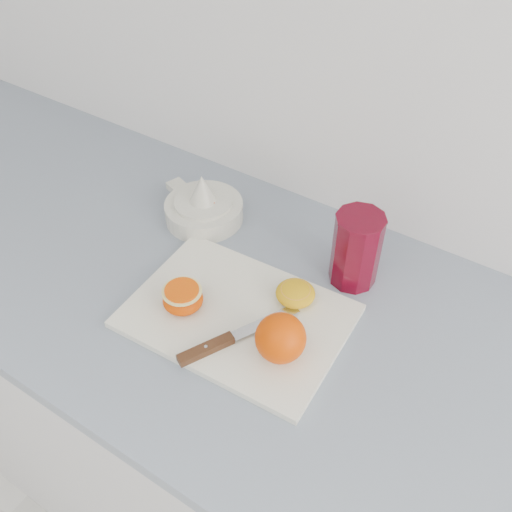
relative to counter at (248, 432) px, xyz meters
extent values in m
cube|color=silver|center=(0.00, 0.00, -0.02)|extent=(2.58, 0.60, 0.86)
cube|color=#7E8EA3|center=(0.00, 0.00, 0.43)|extent=(2.65, 0.64, 0.03)
cube|color=white|center=(0.01, -0.04, 0.45)|extent=(0.36, 0.26, 0.01)
sphere|color=#EC3A00|center=(0.11, -0.07, 0.49)|extent=(0.08, 0.08, 0.08)
ellipsoid|color=#EC3A00|center=(-0.07, -0.08, 0.47)|extent=(0.07, 0.07, 0.04)
cylinder|color=#FEF68F|center=(-0.07, -0.08, 0.49)|extent=(0.06, 0.06, 0.00)
cylinder|color=#FF3A04|center=(-0.07, -0.08, 0.50)|extent=(0.06, 0.06, 0.00)
ellipsoid|color=#DFA30E|center=(0.08, 0.04, 0.47)|extent=(0.07, 0.07, 0.03)
cylinder|color=orange|center=(0.08, 0.04, 0.48)|extent=(0.05, 0.05, 0.00)
cube|color=#4E2A15|center=(0.02, -0.13, 0.46)|extent=(0.06, 0.09, 0.01)
cube|color=#B7B7BC|center=(0.06, -0.04, 0.46)|extent=(0.07, 0.11, 0.00)
cylinder|color=#B7B7BC|center=(0.02, -0.13, 0.46)|extent=(0.01, 0.01, 0.01)
cylinder|color=white|center=(-0.18, 0.13, 0.46)|extent=(0.15, 0.15, 0.04)
cylinder|color=white|center=(-0.18, 0.13, 0.49)|extent=(0.11, 0.11, 0.01)
cone|color=white|center=(-0.18, 0.13, 0.52)|extent=(0.05, 0.05, 0.06)
cube|color=white|center=(-0.27, 0.16, 0.46)|extent=(0.06, 0.05, 0.02)
ellipsoid|color=#CE3F0D|center=(-0.17, 0.12, 0.49)|extent=(0.01, 0.01, 0.00)
ellipsoid|color=#CE3F0D|center=(-0.19, 0.15, 0.49)|extent=(0.01, 0.01, 0.00)
ellipsoid|color=#CE3F0D|center=(-0.19, 0.12, 0.49)|extent=(0.01, 0.01, 0.00)
ellipsoid|color=#CE3F0D|center=(-0.16, 0.13, 0.49)|extent=(0.01, 0.01, 0.00)
cylinder|color=#620619|center=(0.13, 0.14, 0.51)|extent=(0.08, 0.08, 0.13)
cylinder|color=#FB4401|center=(0.13, 0.14, 0.46)|extent=(0.07, 0.07, 0.02)
cylinder|color=#620619|center=(0.13, 0.14, 0.58)|extent=(0.08, 0.08, 0.00)
camera|label=1|loc=(0.37, -0.53, 1.16)|focal=40.00mm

